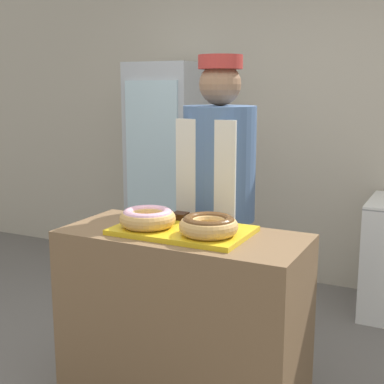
# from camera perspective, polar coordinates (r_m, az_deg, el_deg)

# --- Properties ---
(wall_back) EXTENTS (8.00, 0.06, 2.70)m
(wall_back) POSITION_cam_1_polar(r_m,az_deg,el_deg) (4.46, 11.83, 7.53)
(wall_back) COLOR #BCB29E
(wall_back) RESTS_ON ground_plane
(display_counter) EXTENTS (1.17, 0.53, 0.93)m
(display_counter) POSITION_cam_1_polar(r_m,az_deg,el_deg) (2.70, -0.97, -13.95)
(display_counter) COLOR brown
(display_counter) RESTS_ON ground_plane
(serving_tray) EXTENTS (0.63, 0.40, 0.02)m
(serving_tray) POSITION_cam_1_polar(r_m,az_deg,el_deg) (2.54, -1.01, -4.12)
(serving_tray) COLOR yellow
(serving_tray) RESTS_ON display_counter
(donut_light_glaze) EXTENTS (0.27, 0.27, 0.09)m
(donut_light_glaze) POSITION_cam_1_polar(r_m,az_deg,el_deg) (2.55, -4.75, -2.69)
(donut_light_glaze) COLOR tan
(donut_light_glaze) RESTS_ON serving_tray
(donut_chocolate_glaze) EXTENTS (0.27, 0.27, 0.09)m
(donut_chocolate_glaze) POSITION_cam_1_polar(r_m,az_deg,el_deg) (2.41, 1.78, -3.51)
(donut_chocolate_glaze) COLOR tan
(donut_chocolate_glaze) RESTS_ON serving_tray
(brownie_back_left) EXTENTS (0.07, 0.07, 0.03)m
(brownie_back_left) POSITION_cam_1_polar(r_m,az_deg,el_deg) (2.70, -1.30, -2.56)
(brownie_back_left) COLOR black
(brownie_back_left) RESTS_ON serving_tray
(brownie_back_right) EXTENTS (0.07, 0.07, 0.03)m
(brownie_back_right) POSITION_cam_1_polar(r_m,az_deg,el_deg) (2.62, 2.32, -2.99)
(brownie_back_right) COLOR black
(brownie_back_right) RESTS_ON serving_tray
(baker_person) EXTENTS (0.41, 0.41, 1.79)m
(baker_person) POSITION_cam_1_polar(r_m,az_deg,el_deg) (3.07, 2.85, -1.55)
(baker_person) COLOR #4C4C51
(baker_person) RESTS_ON ground_plane
(beverage_fridge) EXTENTS (0.56, 0.62, 1.81)m
(beverage_fridge) POSITION_cam_1_polar(r_m,az_deg,el_deg) (4.52, -2.31, 2.12)
(beverage_fridge) COLOR #ADB2B7
(beverage_fridge) RESTS_ON ground_plane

